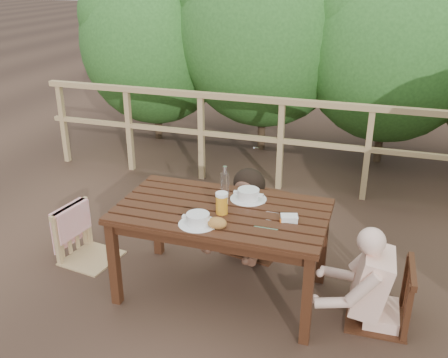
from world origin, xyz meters
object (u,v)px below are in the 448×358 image
(diner_right, at_px, (391,248))
(bread_roll, at_px, (217,223))
(soup_far, at_px, (248,195))
(beer_glass, at_px, (222,204))
(soup_near, at_px, (198,220))
(bottle, at_px, (225,184))
(woman, at_px, (257,184))
(table, at_px, (222,252))
(butter_tub, at_px, (289,219))
(chair_right, at_px, (383,267))
(chair_far, at_px, (256,200))
(chair_left, at_px, (87,214))

(diner_right, relative_size, bread_roll, 8.83)
(soup_far, bearing_deg, beer_glass, -111.99)
(soup_near, distance_m, bottle, 0.44)
(soup_far, xyz_separation_m, bottle, (-0.16, -0.05, 0.09))
(diner_right, bearing_deg, woman, 56.11)
(table, distance_m, diner_right, 1.17)
(soup_near, distance_m, bread_roll, 0.13)
(butter_tub, bearing_deg, chair_right, -11.37)
(soup_near, relative_size, butter_tub, 2.29)
(diner_right, xyz_separation_m, beer_glass, (-1.13, -0.09, 0.19))
(chair_right, bearing_deg, bottle, -98.43)
(table, relative_size, beer_glass, 8.85)
(diner_right, bearing_deg, chair_far, 56.88)
(chair_far, bearing_deg, table, -85.71)
(table, distance_m, soup_near, 0.47)
(bread_roll, relative_size, beer_glass, 0.78)
(chair_right, xyz_separation_m, bottle, (-1.15, 0.14, 0.39))
(butter_tub, bearing_deg, chair_left, 159.93)
(table, distance_m, chair_far, 0.70)
(table, relative_size, chair_right, 1.74)
(woman, relative_size, beer_glass, 7.15)
(woman, distance_m, bottle, 0.59)
(butter_tub, bearing_deg, soup_near, -173.38)
(soup_near, bearing_deg, chair_left, 162.18)
(chair_left, distance_m, chair_far, 1.38)
(chair_far, bearing_deg, bread_roll, -80.78)
(table, bearing_deg, chair_right, 1.13)
(woman, distance_m, bread_roll, 0.97)
(table, height_order, chair_right, chair_right)
(chair_left, relative_size, butter_tub, 7.42)
(bottle, relative_size, butter_tub, 2.33)
(soup_near, xyz_separation_m, bread_roll, (0.13, 0.00, -0.01))
(woman, relative_size, diner_right, 1.04)
(soup_far, relative_size, beer_glass, 1.60)
(chair_right, height_order, butter_tub, chair_right)
(soup_far, xyz_separation_m, bread_roll, (-0.08, -0.47, -0.01))
(woman, height_order, soup_far, woman)
(chair_far, relative_size, soup_near, 3.54)
(soup_far, distance_m, bread_roll, 0.48)
(bread_roll, bearing_deg, beer_glass, 99.19)
(butter_tub, bearing_deg, soup_far, 129.64)
(beer_glass, bearing_deg, chair_right, 4.71)
(chair_right, relative_size, bread_roll, 6.54)
(woman, bearing_deg, chair_far, 100.49)
(butter_tub, bearing_deg, beer_glass, 168.93)
(diner_right, xyz_separation_m, soup_far, (-1.01, 0.19, 0.15))
(soup_near, distance_m, butter_tub, 0.61)
(diner_right, relative_size, beer_glass, 6.89)
(chair_right, height_order, soup_far, chair_right)
(soup_near, bearing_deg, chair_right, 13.37)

